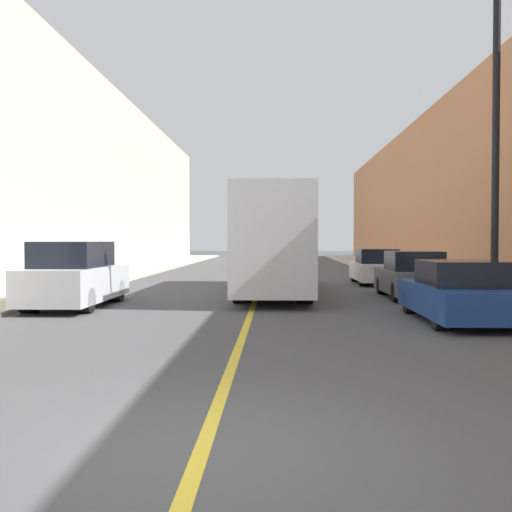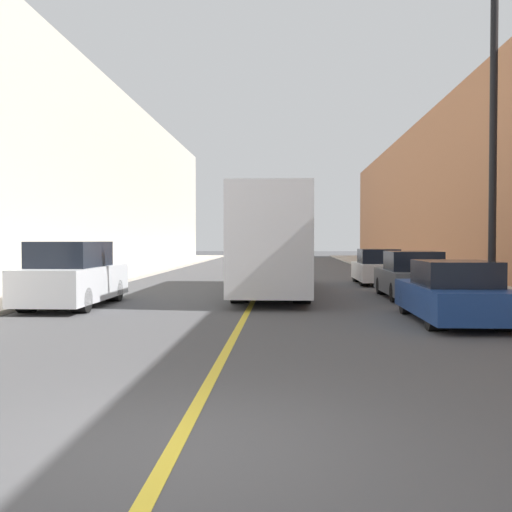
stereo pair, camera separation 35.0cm
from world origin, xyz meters
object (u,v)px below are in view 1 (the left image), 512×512
Objects in this scene: car_right_far at (376,268)px; car_right_mid at (412,277)px; parked_suv_left at (75,277)px; car_right_near at (458,294)px; bus at (274,241)px; street_lamp_right at (486,122)px.

car_right_mid is at bearing -88.67° from car_right_far.
car_right_near is at bearing -15.21° from parked_suv_left.
car_right_far is at bearing 46.28° from bus.
bus is 2.44× the size of car_right_near.
street_lamp_right is at bearing -3.97° from parked_suv_left.
street_lamp_right is at bearing 56.40° from car_right_near.
bus reaches higher than car_right_far.
street_lamp_right reaches higher than car_right_near.
car_right_mid is 0.51× the size of street_lamp_right.
bus is 2.56× the size of car_right_mid.
car_right_far is at bearing 96.70° from street_lamp_right.
car_right_far is at bearing 89.55° from car_right_near.
street_lamp_right is (5.71, -5.57, 3.17)m from bus.
parked_suv_left is 1.05× the size of car_right_near.
car_right_mid is at bearing -20.12° from bus.
street_lamp_right reaches higher than parked_suv_left.
street_lamp_right reaches higher than car_right_mid.
parked_suv_left is at bearing 164.79° from car_right_near.
parked_suv_left is 1.10× the size of car_right_mid.
car_right_far is (0.10, 12.24, 0.03)m from car_right_near.
car_right_near is 12.24m from car_right_far.
bus is 2.33× the size of parked_suv_left.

